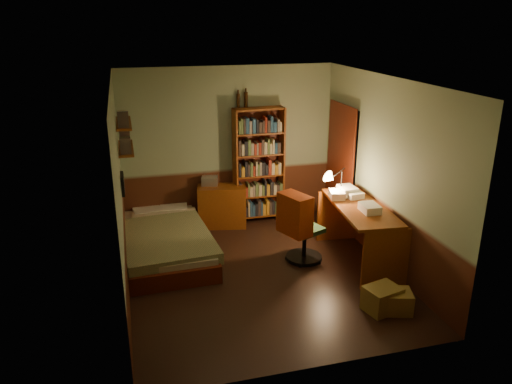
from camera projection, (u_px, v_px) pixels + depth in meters
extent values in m
cube|color=black|center=(261.00, 274.00, 6.83)|extent=(3.50, 4.00, 0.02)
cube|color=silver|center=(261.00, 80.00, 5.95)|extent=(3.50, 4.00, 0.02)
cube|color=gray|center=(229.00, 146.00, 8.22)|extent=(3.50, 0.02, 2.60)
cube|color=gray|center=(119.00, 196.00, 5.96)|extent=(0.02, 4.00, 2.60)
cube|color=gray|center=(385.00, 173.00, 6.82)|extent=(0.02, 4.00, 2.60)
cube|color=gray|center=(319.00, 251.00, 4.56)|extent=(3.50, 0.02, 2.60)
cube|color=black|center=(342.00, 168.00, 8.09)|extent=(0.06, 0.90, 2.00)
cube|color=#431509|center=(340.00, 168.00, 8.08)|extent=(0.02, 0.98, 2.08)
cube|color=#5B6E43|center=(165.00, 233.00, 7.31)|extent=(1.24, 2.23, 0.65)
cube|color=#6D3310|center=(222.00, 206.00, 8.27)|extent=(0.85, 0.54, 0.70)
cube|color=#B2B2B7|center=(210.00, 181.00, 8.20)|extent=(0.30, 0.26, 0.14)
cube|color=#6D3310|center=(259.00, 166.00, 8.30)|extent=(0.85, 0.31, 1.94)
cylinder|color=black|center=(238.00, 101.00, 7.96)|extent=(0.07, 0.07, 0.22)
cylinder|color=black|center=(246.00, 100.00, 7.99)|extent=(0.08, 0.08, 0.24)
cube|color=#6D3310|center=(359.00, 234.00, 7.04)|extent=(0.80, 1.63, 0.85)
cube|color=silver|center=(337.00, 194.00, 7.18)|extent=(0.25, 0.31, 0.11)
cone|color=black|center=(342.00, 174.00, 7.25)|extent=(0.24, 0.24, 0.62)
cube|color=#2A512C|center=(305.00, 230.00, 7.07)|extent=(0.59, 0.56, 0.93)
cube|color=#B03A10|center=(323.00, 183.00, 6.68)|extent=(0.40, 0.54, 0.57)
cube|color=#6D3310|center=(126.00, 148.00, 6.89)|extent=(0.20, 0.90, 0.03)
cube|color=#6D3310|center=(124.00, 123.00, 6.78)|extent=(0.20, 0.90, 0.03)
cube|color=black|center=(123.00, 184.00, 6.54)|extent=(0.04, 0.32, 0.26)
cube|color=olive|center=(382.00, 299.00, 5.94)|extent=(0.47, 0.41, 0.30)
cube|color=olive|center=(395.00, 301.00, 5.92)|extent=(0.44, 0.40, 0.26)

